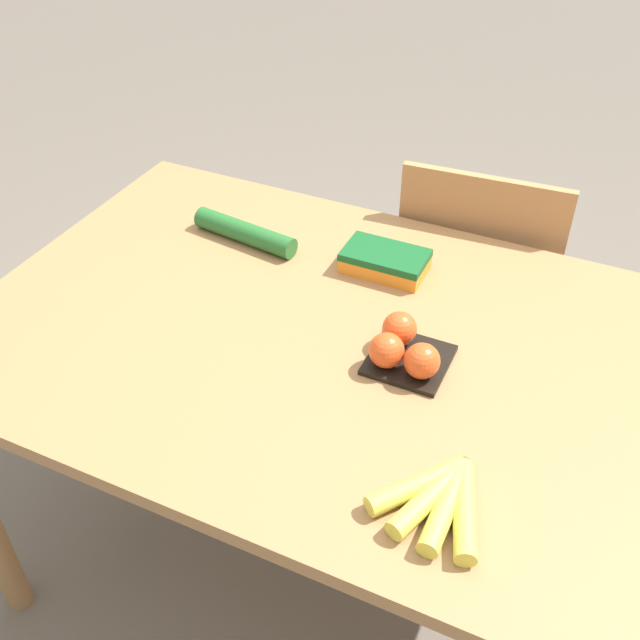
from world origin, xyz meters
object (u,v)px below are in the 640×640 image
tomato_pack (404,349)px  carrot_bag (385,259)px  cucumber_near (245,232)px  banana_bunch (440,499)px  chair (476,298)px

tomato_pack → carrot_bag: bearing=117.6°
cucumber_near → banana_bunch: bearing=-39.4°
tomato_pack → carrot_bag: size_ratio=0.81×
banana_bunch → tomato_pack: 0.32m
tomato_pack → banana_bunch: bearing=-60.0°
chair → carrot_bag: chair is taller
chair → tomato_pack: size_ratio=6.29×
carrot_bag → cucumber_near: 0.32m
banana_bunch → tomato_pack: tomato_pack is taller
chair → carrot_bag: 0.51m
chair → banana_bunch: bearing=96.2°
chair → cucumber_near: 0.69m
banana_bunch → tomato_pack: bearing=120.0°
carrot_bag → cucumber_near: (-0.32, -0.03, -0.00)m
chair → banana_bunch: (0.16, -0.91, 0.31)m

